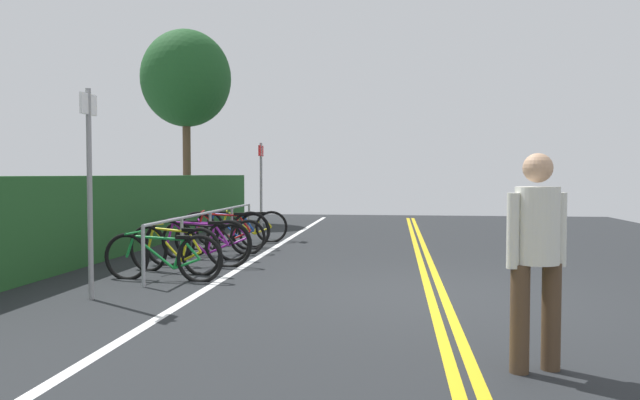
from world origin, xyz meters
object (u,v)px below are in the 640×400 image
Objects in this scene: bicycle_4 at (221,237)px; tree_mid at (186,79)px; bicycle_0 at (163,257)px; bicycle_2 at (198,243)px; bicycle_7 at (247,227)px; pedestrian at (537,247)px; bicycle_6 at (232,229)px; bike_rack at (210,223)px; sign_post_near at (89,174)px; bicycle_5 at (224,231)px; sign_post_far at (261,181)px; bicycle_3 at (205,241)px; bicycle_1 at (174,249)px.

tree_mid is (7.23, 3.16, 4.02)m from bicycle_4.
bicycle_0 is 0.30× the size of tree_mid.
bicycle_2 is 3.43m from bicycle_7.
pedestrian is at bearing -138.68° from bicycle_2.
bicycle_2 is 2.78m from bicycle_6.
tree_mid reaches higher than bicycle_6.
bike_rack is 3.82m from sign_post_near.
bicycle_7 is (1.30, -0.13, -0.03)m from bicycle_5.
bicycle_5 is 0.30× the size of tree_mid.
bicycle_7 is 0.70× the size of sign_post_near.
pedestrian is at bearing -152.77° from bicycle_7.
tree_mid is (4.32, 3.26, 3.02)m from sign_post_far.
bicycle_3 is 0.29× the size of tree_mid.
bicycle_3 is 7.00m from pedestrian.
bicycle_6 is at bearing -152.98° from tree_mid.
bike_rack reaches higher than bicycle_4.
sign_post_far is at bearing -3.96° from sign_post_near.
bicycle_3 is at bearing 9.42° from bicycle_2.
pedestrian reaches higher than bike_rack.
bicycle_2 is 1.04× the size of bicycle_6.
bicycle_1 is 0.68m from bicycle_2.
bicycle_3 is at bearing 170.08° from bicycle_4.
bicycle_6 reaches higher than bicycle_0.
sign_post_near reaches higher than bicycle_1.
bicycle_7 is 7.27m from tree_mid.
sign_post_far is at bearing -10.45° from bicycle_6.
bicycle_4 is 2.04m from bicycle_7.
bicycle_3 is (1.46, -0.01, -0.03)m from bicycle_1.
bicycle_7 is at bearing -148.81° from tree_mid.
bicycle_7 is (2.37, -0.08, -0.27)m from bike_rack.
tree_mid reaches higher than bicycle_2.
bicycle_2 is at bearing 41.32° from pedestrian.
bicycle_2 is 1.01× the size of bicycle_5.
sign_post_far is (0.87, -0.12, 0.98)m from bicycle_7.
bicycle_2 is 1.04× the size of bicycle_7.
bicycle_2 is 0.81m from bicycle_3.
bicycle_5 reaches higher than bicycle_7.
bicycle_4 is (0.33, -0.10, -0.29)m from bike_rack.
bicycle_7 is at bearing -3.40° from sign_post_near.
bicycle_1 reaches higher than bicycle_4.
bicycle_1 is at bearing -7.62° from sign_post_near.
bicycle_3 is at bearing -0.41° from bicycle_1.
bicycle_1 is at bearing 167.88° from bicycle_2.
bicycle_1 is at bearing 179.37° from bike_rack.
sign_post_near is (-1.34, 0.35, 1.14)m from bicycle_0.
bicycle_4 is 3.07m from sign_post_far.
tree_mid is (11.27, 2.78, 2.88)m from sign_post_near.
bicycle_0 is at bearing -177.91° from bicycle_6.
bicycle_2 is at bearing -175.30° from bicycle_5.
bicycle_3 is (0.80, 0.13, -0.05)m from bicycle_2.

